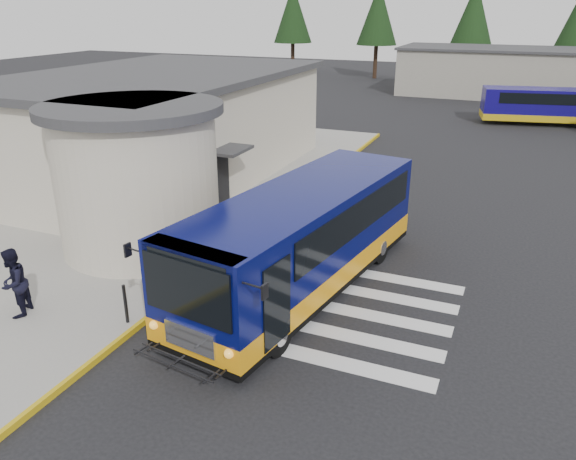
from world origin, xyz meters
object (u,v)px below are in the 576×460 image
at_px(transit_bus, 302,243).
at_px(far_bus_a, 544,105).
at_px(pedestrian_b, 13,283).
at_px(bollard, 126,304).
at_px(pedestrian_a, 173,254).

relative_size(transit_bus, far_bus_a, 1.29).
bearing_deg(pedestrian_b, bollard, 85.03).
bearing_deg(bollard, pedestrian_b, -164.44).
bearing_deg(transit_bus, bollard, -122.65).
bearing_deg(far_bus_a, bollard, 152.00).
bearing_deg(pedestrian_b, far_bus_a, 138.85).
height_order(pedestrian_b, bollard, pedestrian_b).
distance_m(pedestrian_b, far_bus_a, 36.06).
bearing_deg(pedestrian_a, bollard, 152.34).
height_order(pedestrian_b, far_bus_a, far_bus_a).
distance_m(bollard, far_bus_a, 34.37).
relative_size(pedestrian_a, pedestrian_b, 0.94).
xyz_separation_m(pedestrian_b, bollard, (2.90, 0.81, -0.40)).
bearing_deg(transit_bus, far_bus_a, 86.38).
bearing_deg(pedestrian_b, pedestrian_a, 119.40).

